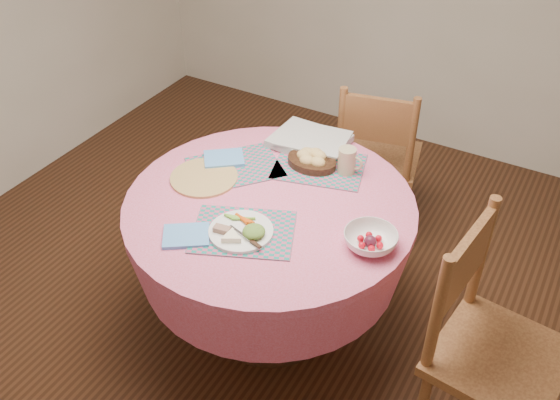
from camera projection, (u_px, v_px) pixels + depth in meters
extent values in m
plane|color=#331C0F|center=(271.00, 322.00, 3.08)|extent=(4.00, 4.00, 0.00)
cylinder|color=pink|center=(270.00, 206.00, 2.64)|extent=(1.24, 1.24, 0.04)
cone|color=pink|center=(270.00, 236.00, 2.74)|extent=(1.24, 1.24, 0.30)
cylinder|color=black|center=(271.00, 291.00, 2.95)|extent=(0.14, 0.14, 0.44)
cylinder|color=black|center=(271.00, 318.00, 3.06)|extent=(0.56, 0.56, 0.06)
cube|color=brown|center=(499.00, 359.00, 2.31)|extent=(0.51, 0.52, 0.04)
cylinder|color=brown|center=(549.00, 388.00, 2.49)|extent=(0.05, 0.05, 0.48)
cylinder|color=brown|center=(463.00, 345.00, 2.66)|extent=(0.05, 0.05, 0.48)
cylinder|color=brown|center=(437.00, 316.00, 2.12)|extent=(0.05, 0.05, 0.54)
cylinder|color=brown|center=(481.00, 254.00, 2.36)|extent=(0.05, 0.05, 0.54)
cube|color=brown|center=(466.00, 261.00, 2.17)|extent=(0.08, 0.39, 0.26)
cube|color=brown|center=(378.00, 158.00, 3.44)|extent=(0.52, 0.50, 0.04)
cylinder|color=brown|center=(409.00, 180.00, 3.66)|extent=(0.05, 0.05, 0.45)
cylinder|color=brown|center=(350.00, 169.00, 3.74)|extent=(0.05, 0.05, 0.45)
cylinder|color=brown|center=(401.00, 214.00, 3.40)|extent=(0.05, 0.05, 0.45)
cylinder|color=brown|center=(337.00, 202.00, 3.49)|extent=(0.05, 0.05, 0.45)
cylinder|color=brown|center=(411.00, 143.00, 3.10)|extent=(0.05, 0.05, 0.50)
cylinder|color=brown|center=(341.00, 131.00, 3.19)|extent=(0.05, 0.05, 0.50)
cube|color=brown|center=(378.00, 120.00, 3.08)|extent=(0.36, 0.11, 0.24)
cube|color=#167D71|center=(243.00, 232.00, 2.47)|extent=(0.49, 0.43, 0.01)
cube|color=#167D71|center=(235.00, 167.00, 2.83)|extent=(0.49, 0.50, 0.01)
cube|color=#167D71|center=(319.00, 167.00, 2.83)|extent=(0.46, 0.39, 0.01)
cylinder|color=#A07345|center=(204.00, 177.00, 2.76)|extent=(0.30, 0.30, 0.01)
cube|color=#5899E2|center=(186.00, 236.00, 2.44)|extent=(0.23, 0.22, 0.01)
cube|color=#5899E2|center=(224.00, 158.00, 2.86)|extent=(0.23, 0.22, 0.01)
cylinder|color=white|center=(241.00, 231.00, 2.45)|extent=(0.26, 0.26, 0.01)
ellipsoid|color=#325F20|center=(252.00, 233.00, 2.41)|extent=(0.10, 0.10, 0.04)
cylinder|color=#FDF3CA|center=(230.00, 236.00, 2.40)|extent=(0.12, 0.12, 0.02)
cube|color=brown|center=(222.00, 227.00, 2.44)|extent=(0.07, 0.04, 0.02)
cube|color=silver|center=(241.00, 235.00, 2.42)|extent=(0.15, 0.05, 0.00)
cylinder|color=black|center=(312.00, 162.00, 2.82)|extent=(0.23, 0.23, 0.03)
ellipsoid|color=#E1B673|center=(304.00, 153.00, 2.82)|extent=(0.07, 0.06, 0.05)
ellipsoid|color=#E1B673|center=(319.00, 153.00, 2.82)|extent=(0.07, 0.06, 0.05)
ellipsoid|color=#E1B673|center=(318.00, 160.00, 2.77)|extent=(0.07, 0.06, 0.05)
ellipsoid|color=#E1B673|center=(307.00, 158.00, 2.79)|extent=(0.07, 0.06, 0.05)
ellipsoid|color=#E1B673|center=(316.00, 151.00, 2.83)|extent=(0.07, 0.06, 0.05)
ellipsoid|color=#E1B673|center=(308.00, 151.00, 2.83)|extent=(0.07, 0.06, 0.05)
cylinder|color=tan|center=(347.00, 160.00, 2.76)|extent=(0.08, 0.08, 0.12)
torus|color=tan|center=(356.00, 163.00, 2.74)|extent=(0.07, 0.01, 0.07)
imported|color=white|center=(370.00, 240.00, 2.38)|extent=(0.24, 0.24, 0.07)
sphere|color=red|center=(380.00, 245.00, 2.37)|extent=(0.03, 0.03, 0.03)
sphere|color=red|center=(379.00, 238.00, 2.40)|extent=(0.03, 0.03, 0.03)
sphere|color=red|center=(369.00, 235.00, 2.42)|extent=(0.03, 0.03, 0.03)
sphere|color=red|center=(361.00, 239.00, 2.40)|extent=(0.03, 0.03, 0.03)
sphere|color=red|center=(362.00, 245.00, 2.37)|extent=(0.03, 0.03, 0.03)
sphere|color=red|center=(371.00, 249.00, 2.36)|extent=(0.03, 0.03, 0.03)
sphere|color=#481426|center=(370.00, 241.00, 2.39)|extent=(0.05, 0.05, 0.05)
cube|color=silver|center=(309.00, 141.00, 2.97)|extent=(0.35, 0.28, 0.03)
cube|color=silver|center=(313.00, 138.00, 2.95)|extent=(0.35, 0.29, 0.01)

